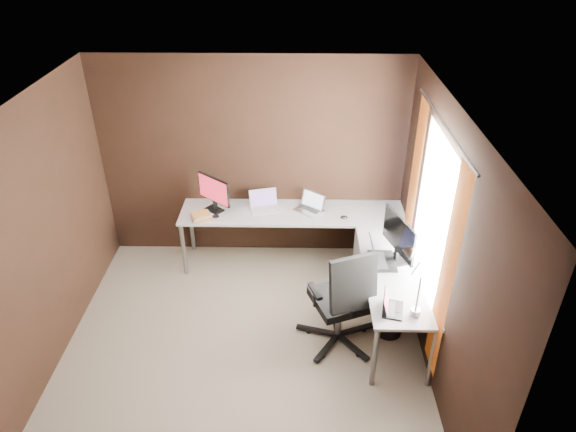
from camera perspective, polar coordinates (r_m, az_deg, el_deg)
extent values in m
cube|color=tan|center=(5.37, -4.97, -14.56)|extent=(3.60, 3.60, 0.00)
cube|color=white|center=(3.98, -6.63, 11.34)|extent=(3.60, 3.60, 0.00)
cube|color=black|center=(6.12, -3.94, 6.14)|extent=(3.60, 0.00, 2.50)
cube|color=black|center=(3.27, -9.16, -21.94)|extent=(3.60, 0.00, 2.50)
cube|color=black|center=(5.09, -26.28, -3.00)|extent=(0.00, 3.60, 2.50)
cube|color=black|center=(4.71, 16.68, -3.66)|extent=(0.00, 3.60, 2.50)
cube|color=white|center=(4.89, 15.96, 0.62)|extent=(0.00, 1.00, 1.30)
cube|color=orange|center=(4.41, 17.17, -6.45)|extent=(0.01, 0.35, 2.00)
cube|color=orange|center=(5.58, 13.67, 2.67)|extent=(0.01, 0.35, 2.00)
cylinder|color=slate|center=(4.52, 17.02, 9.69)|extent=(0.02, 1.90, 0.02)
cube|color=white|center=(6.08, 0.48, 0.35)|extent=(2.65, 0.60, 0.03)
cube|color=white|center=(5.24, 11.69, -6.12)|extent=(0.60, 1.65, 0.03)
cylinder|color=slate|center=(6.21, -11.53, -3.68)|extent=(0.05, 0.05, 0.70)
cylinder|color=slate|center=(6.63, -10.68, -1.10)|extent=(0.05, 0.05, 0.70)
cylinder|color=slate|center=(4.87, 9.59, -15.21)|extent=(0.05, 0.05, 0.70)
cylinder|color=slate|center=(4.97, 15.73, -14.95)|extent=(0.05, 0.05, 0.70)
cylinder|color=slate|center=(6.61, 11.70, -1.31)|extent=(0.05, 0.05, 0.70)
cube|color=white|center=(6.09, 9.49, -4.79)|extent=(0.42, 0.50, 0.60)
cube|color=black|center=(6.17, -8.18, 0.71)|extent=(0.26, 0.25, 0.01)
cube|color=black|center=(6.15, -8.09, 1.23)|extent=(0.06, 0.05, 0.10)
cube|color=black|center=(6.05, -8.23, 2.94)|extent=(0.40, 0.33, 0.32)
cube|color=red|center=(6.04, -8.33, 2.88)|extent=(0.36, 0.30, 0.29)
cube|color=black|center=(5.39, 12.07, -4.69)|extent=(0.21, 0.27, 0.01)
cube|color=black|center=(5.35, 11.95, -4.20)|extent=(0.05, 0.06, 0.11)
cube|color=black|center=(5.21, 12.24, -2.01)|extent=(0.21, 0.59, 0.38)
cube|color=#2748B6|center=(5.22, 12.39, -1.98)|extent=(0.18, 0.56, 0.35)
cube|color=white|center=(6.12, -2.59, 0.79)|extent=(0.38, 0.31, 0.02)
cube|color=white|center=(6.14, -2.79, 2.08)|extent=(0.34, 0.15, 0.21)
cube|color=#7B58A2|center=(6.14, -2.78, 2.06)|extent=(0.29, 0.13, 0.18)
cube|color=silver|center=(6.09, 2.31, 0.63)|extent=(0.39, 0.37, 0.02)
cube|color=silver|center=(6.10, 2.80, 1.81)|extent=(0.29, 0.24, 0.20)
cube|color=silver|center=(6.09, 2.77, 1.79)|extent=(0.25, 0.21, 0.17)
cube|color=black|center=(5.33, 10.43, -4.95)|extent=(0.27, 0.37, 0.02)
cube|color=black|center=(5.24, 9.49, -3.89)|extent=(0.08, 0.37, 0.23)
cube|color=#191E3E|center=(5.24, 9.55, -3.89)|extent=(0.06, 0.33, 0.20)
cube|color=black|center=(4.77, 11.56, -10.16)|extent=(0.23, 0.29, 0.02)
cube|color=black|center=(4.71, 10.83, -9.27)|extent=(0.10, 0.26, 0.16)
cube|color=#BF547C|center=(4.71, 10.90, -9.28)|extent=(0.08, 0.23, 0.14)
cube|color=tan|center=(6.01, -9.61, -0.24)|extent=(0.27, 0.24, 0.02)
cube|color=gold|center=(6.00, -9.63, -0.07)|extent=(0.25, 0.23, 0.02)
cube|color=beige|center=(5.99, -9.64, 0.08)|extent=(0.27, 0.25, 0.02)
cube|color=gold|center=(5.99, -9.65, 0.20)|extent=(0.25, 0.23, 0.01)
ellipsoid|color=black|center=(6.01, -8.05, -0.03)|extent=(0.10, 0.09, 0.04)
ellipsoid|color=black|center=(5.97, 6.22, -0.13)|extent=(0.10, 0.08, 0.03)
cylinder|color=slate|center=(4.75, 13.95, -10.32)|extent=(0.09, 0.09, 0.07)
cylinder|color=slate|center=(4.61, 14.29, -8.35)|extent=(0.02, 0.02, 0.36)
cylinder|color=slate|center=(4.48, 13.99, -5.69)|extent=(0.02, 0.19, 0.27)
cone|color=slate|center=(4.47, 13.34, -4.25)|extent=(0.11, 0.14, 0.15)
cylinder|color=slate|center=(5.30, 5.66, -11.20)|extent=(0.07, 0.07, 0.42)
cube|color=black|center=(5.15, 5.80, -9.22)|extent=(0.65, 0.65, 0.09)
cube|color=black|center=(4.74, 7.29, -7.46)|extent=(0.48, 0.29, 0.55)
cylinder|color=black|center=(5.53, 11.22, -11.31)|extent=(0.31, 0.31, 0.31)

